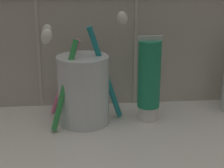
# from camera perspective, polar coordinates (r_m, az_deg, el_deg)

# --- Properties ---
(sink_counter) EXTENTS (0.69, 0.31, 0.02)m
(sink_counter) POSITION_cam_1_polar(r_m,az_deg,el_deg) (0.58, 3.87, -9.14)
(sink_counter) COLOR silver
(sink_counter) RESTS_ON ground
(toothbrush_cup) EXTENTS (0.15, 0.10, 0.18)m
(toothbrush_cup) POSITION_cam_1_polar(r_m,az_deg,el_deg) (0.61, -4.44, -0.68)
(toothbrush_cup) COLOR silver
(toothbrush_cup) RESTS_ON sink_counter
(toothpaste_tube) EXTENTS (0.04, 0.04, 0.14)m
(toothpaste_tube) POSITION_cam_1_polar(r_m,az_deg,el_deg) (0.61, 5.66, 0.69)
(toothpaste_tube) COLOR white
(toothpaste_tube) RESTS_ON sink_counter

